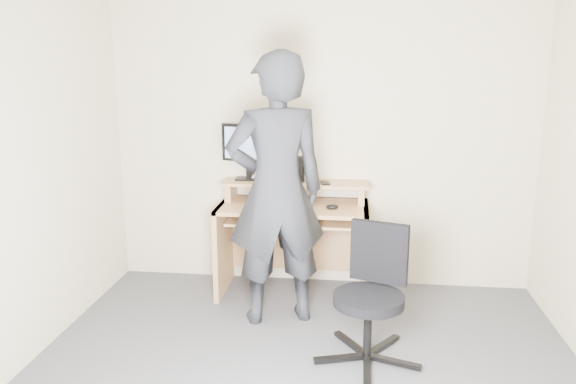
% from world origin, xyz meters
% --- Properties ---
extents(back_wall, '(3.50, 0.02, 2.50)m').
position_xyz_m(back_wall, '(0.00, 1.75, 1.25)').
color(back_wall, beige).
rests_on(back_wall, ground).
extents(desk, '(1.20, 0.60, 0.91)m').
position_xyz_m(desk, '(-0.20, 1.53, 0.55)').
color(desk, tan).
rests_on(desk, ground).
extents(monitor, '(0.47, 0.19, 0.46)m').
position_xyz_m(monitor, '(-0.59, 1.62, 1.19)').
color(monitor, black).
rests_on(monitor, desk).
extents(external_drive, '(0.08, 0.14, 0.20)m').
position_xyz_m(external_drive, '(-0.17, 1.61, 1.01)').
color(external_drive, black).
rests_on(external_drive, desk).
extents(travel_mug, '(0.08, 0.08, 0.17)m').
position_xyz_m(travel_mug, '(-0.11, 1.60, 0.99)').
color(travel_mug, silver).
rests_on(travel_mug, desk).
extents(smartphone, '(0.09, 0.14, 0.01)m').
position_xyz_m(smartphone, '(0.05, 1.55, 0.92)').
color(smartphone, black).
rests_on(smartphone, desk).
extents(charger, '(0.05, 0.05, 0.03)m').
position_xyz_m(charger, '(-0.43, 1.52, 0.93)').
color(charger, black).
rests_on(charger, desk).
extents(headphones, '(0.18, 0.18, 0.06)m').
position_xyz_m(headphones, '(-0.49, 1.65, 0.92)').
color(headphones, silver).
rests_on(headphones, desk).
extents(keyboard, '(0.47, 0.19, 0.03)m').
position_xyz_m(keyboard, '(-0.25, 1.36, 0.67)').
color(keyboard, black).
rests_on(keyboard, desk).
extents(mouse, '(0.10, 0.06, 0.04)m').
position_xyz_m(mouse, '(0.12, 1.35, 0.77)').
color(mouse, black).
rests_on(mouse, desk).
extents(office_chair, '(0.68, 0.65, 0.85)m').
position_xyz_m(office_chair, '(0.41, 0.48, 0.47)').
color(office_chair, black).
rests_on(office_chair, ground).
extents(person, '(0.83, 0.68, 1.96)m').
position_xyz_m(person, '(-0.27, 0.96, 0.98)').
color(person, black).
rests_on(person, ground).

